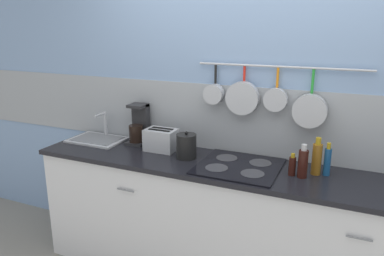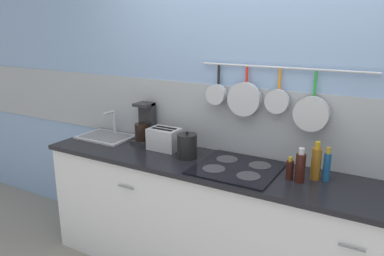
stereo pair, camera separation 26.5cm
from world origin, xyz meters
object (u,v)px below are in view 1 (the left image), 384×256
kettle (186,146)px  bottle_sesame_oil (317,158)px  coffee_maker (139,127)px  bottle_cooking_wine (292,166)px  bottle_olive_oil (303,163)px  toaster (161,140)px  bottle_vinegar (327,161)px

kettle → bottle_sesame_oil: bearing=4.2°
kettle → coffee_maker: bearing=161.5°
kettle → bottle_sesame_oil: size_ratio=0.82×
bottle_cooking_wine → bottle_sesame_oil: bottle_sesame_oil is taller
bottle_olive_oil → kettle: bearing=178.1°
coffee_maker → bottle_cooking_wine: coffee_maker is taller
toaster → bottle_sesame_oil: bearing=-0.6°
bottle_sesame_oil → bottle_vinegar: 0.07m
bottle_cooking_wine → kettle: bearing=178.7°
toaster → kettle: kettle is taller
toaster → bottle_vinegar: bearing=-0.2°
bottle_sesame_oil → bottle_vinegar: (0.07, 0.01, -0.01)m
bottle_vinegar → kettle: bearing=-175.6°
toaster → bottle_vinegar: bottle_vinegar is taller
kettle → bottle_vinegar: size_ratio=0.93×
kettle → bottle_olive_oil: size_ratio=0.92×
coffee_maker → bottle_vinegar: size_ratio=1.49×
bottle_vinegar → coffee_maker: bearing=176.3°
bottle_olive_oil → bottle_vinegar: (0.14, 0.10, -0.00)m
toaster → bottle_cooking_wine: toaster is taller
bottle_sesame_oil → bottle_olive_oil: bearing=-128.3°
coffee_maker → bottle_olive_oil: 1.36m
kettle → bottle_olive_oil: (0.83, -0.03, 0.01)m
bottle_sesame_oil → bottle_vinegar: size_ratio=1.13×
kettle → bottle_vinegar: bearing=4.4°
bottle_olive_oil → coffee_maker: bearing=171.6°
coffee_maker → bottle_sesame_oil: 1.42m
coffee_maker → bottle_cooking_wine: bearing=-8.3°
coffee_maker → kettle: 0.54m
coffee_maker → bottle_olive_oil: coffee_maker is taller
coffee_maker → toaster: 0.28m
toaster → kettle: bearing=-17.3°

